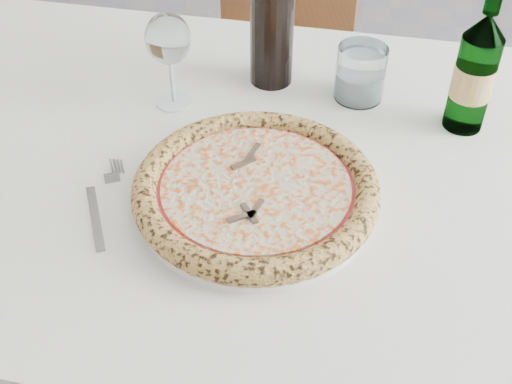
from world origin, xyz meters
TOP-DOWN VIEW (x-y plane):
  - dining_table at (0.00, 0.03)m, footprint 1.55×1.02m
  - chair_far at (-0.03, 0.84)m, footprint 0.45×0.45m
  - plate at (0.00, -0.07)m, footprint 0.33×0.33m
  - pizza at (0.00, -0.07)m, footprint 0.34×0.34m
  - fork at (-0.21, -0.10)m, footprint 0.06×0.18m
  - wine_glass at (-0.16, 0.16)m, footprint 0.07×0.07m
  - tumbler at (0.15, 0.21)m, footprint 0.08×0.08m
  - beer_bottle at (0.32, 0.15)m, footprint 0.06×0.06m
  - wine_bottle at (-0.00, 0.25)m, footprint 0.07×0.07m

SIDE VIEW (x-z plane):
  - chair_far at x=-0.03m, z-range 0.07..1.00m
  - dining_table at x=0.00m, z-range 0.29..1.05m
  - fork at x=-0.21m, z-range 0.76..0.76m
  - plate at x=0.00m, z-range 0.76..0.77m
  - pizza at x=0.00m, z-range 0.76..0.80m
  - tumbler at x=0.15m, z-range 0.75..0.84m
  - beer_bottle at x=0.32m, z-range 0.73..0.98m
  - wine_glass at x=-0.16m, z-range 0.79..0.95m
  - wine_bottle at x=0.00m, z-range 0.73..1.04m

